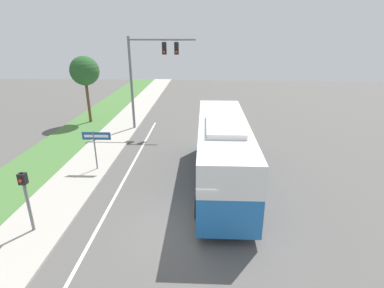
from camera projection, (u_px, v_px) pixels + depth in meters
The scene contains 8 objects.
ground_plane at pixel (185, 227), 12.45m from camera, with size 80.00×80.00×0.00m, color #565451.
sidewalk at pixel (39, 222), 12.68m from camera, with size 2.80×80.00×0.12m.
lane_divider_near at pixel (100, 225), 12.59m from camera, with size 0.14×30.00×0.01m.
bus at pixel (223, 149), 15.30m from camera, with size 2.63×10.17×3.62m.
signal_gantry at pixel (148, 66), 23.11m from camera, with size 5.16×0.41×7.30m.
pedestrian_signal at pixel (26, 193), 11.49m from camera, with size 0.28×0.34×2.64m.
street_sign at pixel (96, 142), 16.90m from camera, with size 1.62×0.08×2.40m.
roadside_tree at pixel (85, 71), 25.03m from camera, with size 2.43×2.43×5.65m.
Camera 1 is at (0.73, -10.41, 7.64)m, focal length 28.00 mm.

